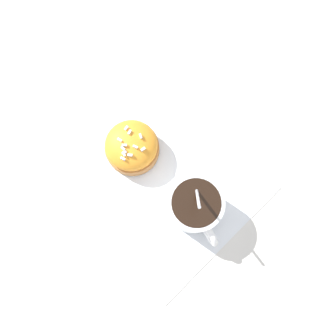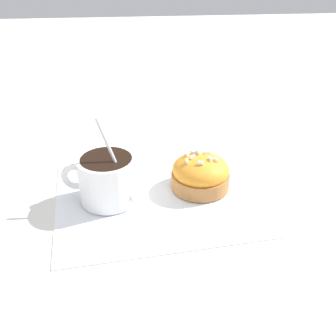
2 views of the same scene
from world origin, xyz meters
name	(u,v)px [view 1 (image 1 of 2)]	position (x,y,z in m)	size (l,w,h in m)	color
ground_plane	(162,179)	(0.00, 0.00, 0.00)	(3.00, 3.00, 0.00)	silver
paper_napkin	(162,179)	(0.00, 0.00, 0.00)	(0.29, 0.27, 0.00)	white
coffee_cup	(195,206)	(0.06, 0.01, 0.04)	(0.10, 0.08, 0.12)	white
frosted_pastry	(132,147)	(-0.06, -0.01, 0.02)	(0.08, 0.08, 0.05)	#B2753D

